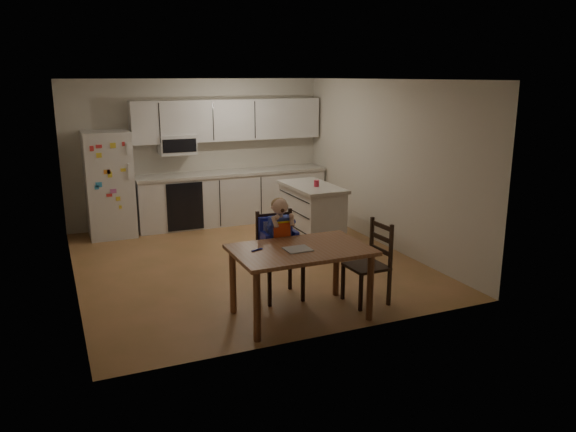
% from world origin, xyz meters
% --- Properties ---
extents(room, '(4.52, 5.01, 2.51)m').
position_xyz_m(room, '(0.00, 0.48, 1.25)').
color(room, olive).
rests_on(room, ground).
extents(refrigerator, '(0.72, 0.70, 1.70)m').
position_xyz_m(refrigerator, '(-1.55, 2.15, 0.85)').
color(refrigerator, silver).
rests_on(refrigerator, ground).
extents(kitchen_run, '(3.37, 0.62, 2.15)m').
position_xyz_m(kitchen_run, '(0.50, 2.24, 0.88)').
color(kitchen_run, silver).
rests_on(kitchen_run, ground).
extents(kitchen_island, '(0.66, 1.25, 0.93)m').
position_xyz_m(kitchen_island, '(1.25, 0.45, 0.47)').
color(kitchen_island, silver).
rests_on(kitchen_island, ground).
extents(red_cup, '(0.08, 0.08, 0.10)m').
position_xyz_m(red_cup, '(1.26, 0.32, 0.97)').
color(red_cup, '#BE2338').
rests_on(red_cup, kitchen_island).
extents(dining_table, '(1.44, 0.93, 0.77)m').
position_xyz_m(dining_table, '(-0.05, -1.96, 0.67)').
color(dining_table, brown).
rests_on(dining_table, ground).
extents(napkin, '(0.27, 0.23, 0.01)m').
position_xyz_m(napkin, '(-0.10, -2.00, 0.78)').
color(napkin, '#A7A6AB').
rests_on(napkin, dining_table).
extents(toddler_spoon, '(0.12, 0.06, 0.02)m').
position_xyz_m(toddler_spoon, '(-0.51, -1.86, 0.78)').
color(toddler_spoon, '#1F28AA').
rests_on(toddler_spoon, dining_table).
extents(chair_booster, '(0.47, 0.47, 1.20)m').
position_xyz_m(chair_booster, '(-0.05, -1.34, 0.72)').
color(chair_booster, black).
rests_on(chair_booster, ground).
extents(chair_side, '(0.44, 0.44, 0.95)m').
position_xyz_m(chair_side, '(0.90, -1.91, 0.54)').
color(chair_side, black).
rests_on(chair_side, ground).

